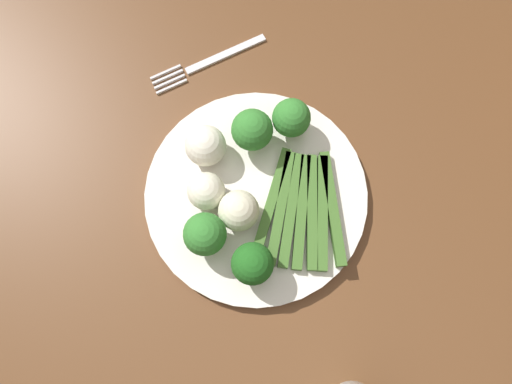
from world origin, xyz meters
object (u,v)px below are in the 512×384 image
cauliflower_edge (206,191)px  broccoli_right (205,234)px  cauliflower_outer_edge (206,146)px  broccoli_front_left (252,264)px  plate (256,195)px  broccoli_back (252,130)px  cauliflower_near_center (239,211)px  fork (209,62)px  dining_table (244,267)px  broccoli_left (291,118)px  asparagus_bundle (301,209)px

cauliflower_edge → broccoli_right: bearing=158.8°
broccoli_right → cauliflower_outer_edge: bearing=-21.0°
broccoli_front_left → plate: bearing=-25.4°
plate → broccoli_front_left: (-0.08, 0.04, 0.04)m
plate → broccoli_back: (0.06, -0.02, 0.04)m
cauliflower_near_center → fork: bearing=-11.4°
dining_table → plate: plate is taller
plate → broccoli_left: bearing=-49.6°
cauliflower_outer_edge → cauliflower_near_center: size_ratio=1.04×
plate → fork: size_ratio=1.66×
broccoli_left → broccoli_right: 0.18m
plate → cauliflower_outer_edge: (0.07, 0.04, 0.03)m
broccoli_front_left → cauliflower_near_center: (0.06, -0.01, -0.01)m
plate → broccoli_back: 0.08m
cauliflower_edge → asparagus_bundle: bearing=-121.6°
dining_table → broccoli_front_left: (-0.02, -0.01, 0.14)m
broccoli_right → asparagus_bundle: bearing=-94.8°
broccoli_left → dining_table: bearing=136.9°
plate → broccoli_front_left: broccoli_front_left is taller
broccoli_back → fork: bearing=3.0°
asparagus_bundle → broccoli_right: (0.01, 0.12, 0.03)m
dining_table → cauliflower_edge: bearing=7.2°
asparagus_bundle → broccoli_right: size_ratio=2.68×
cauliflower_near_center → broccoli_front_left: bearing=171.5°
cauliflower_edge → fork: 0.20m
asparagus_bundle → broccoli_front_left: (-0.04, 0.08, 0.03)m
plate → broccoli_front_left: 0.10m
dining_table → plate: 0.13m
broccoli_back → cauliflower_outer_edge: size_ratio=1.23×
plate → cauliflower_outer_edge: 0.09m
cauliflower_edge → cauliflower_near_center: (-0.04, -0.03, 0.00)m
broccoli_left → broccoli_front_left: bearing=142.2°
dining_table → broccoli_right: bearing=42.6°
asparagus_bundle → broccoli_right: broccoli_right is taller
fork → broccoli_right: bearing=64.6°
cauliflower_near_center → cauliflower_outer_edge: bearing=4.0°
broccoli_front_left → fork: 0.29m
plate → broccoli_back: broccoli_back is taller
asparagus_bundle → cauliflower_edge: bearing=-92.7°
broccoli_right → cauliflower_edge: (0.05, -0.02, -0.01)m
broccoli_left → fork: (0.14, 0.06, -0.05)m
broccoli_front_left → cauliflower_near_center: 0.07m
broccoli_left → fork: 0.16m
broccoli_left → broccoli_right: broccoli_right is taller
cauliflower_edge → fork: size_ratio=0.27×
broccoli_left → fork: size_ratio=0.35×
dining_table → cauliflower_outer_edge: bearing=-4.0°
broccoli_right → broccoli_front_left: bearing=-144.4°
broccoli_right → cauliflower_near_center: (0.01, -0.05, -0.01)m
cauliflower_edge → broccoli_front_left: bearing=-170.6°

